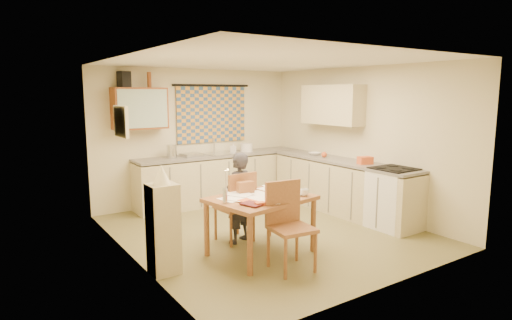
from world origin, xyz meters
TOP-DOWN VIEW (x-y plane):
  - floor at (0.00, 0.00)m, footprint 4.00×4.50m
  - ceiling at (0.00, 0.00)m, footprint 4.00×4.50m
  - wall_back at (0.00, 2.26)m, footprint 4.00×0.02m
  - wall_front at (0.00, -2.26)m, footprint 4.00×0.02m
  - wall_left at (-2.01, 0.00)m, footprint 0.02×4.50m
  - wall_right at (2.01, 0.00)m, footprint 0.02×4.50m
  - window_blind at (0.30, 2.22)m, footprint 1.45×0.03m
  - curtain_rod at (0.30, 2.20)m, footprint 1.60×0.04m
  - wall_cabinet at (-1.15, 2.08)m, footprint 0.90×0.34m
  - wall_cabinet_glass at (-1.15, 1.91)m, footprint 0.84×0.02m
  - upper_cabinet_right at (1.83, 0.55)m, footprint 0.34×1.30m
  - framed_print at (-1.97, 0.40)m, footprint 0.04×0.50m
  - print_canvas at (-1.95, 0.40)m, footprint 0.01×0.42m
  - counter_back at (0.33, 1.95)m, footprint 3.30×0.62m
  - counter_right at (1.70, 0.12)m, footprint 0.62×2.95m
  - stove at (1.70, -0.95)m, footprint 0.61×0.61m
  - sink at (0.32, 1.95)m, footprint 0.61×0.52m
  - tap at (0.29, 2.13)m, footprint 0.04×0.04m
  - dish_rack at (-0.28, 1.95)m, footprint 0.38×0.33m
  - kettle at (-0.65, 1.95)m, footprint 0.19×0.19m
  - mixing_bowl at (0.91, 1.95)m, footprint 0.30×0.30m
  - soap_bottle at (0.64, 2.00)m, footprint 0.15×0.15m
  - bowl at (1.70, 0.84)m, footprint 0.29×0.29m
  - orange_bag at (1.70, -0.38)m, footprint 0.26×0.22m
  - fruit_orange at (1.65, 0.53)m, footprint 0.10×0.10m
  - speaker at (-1.39, 2.08)m, footprint 0.19×0.23m
  - bottle_green at (-1.33, 2.08)m, footprint 0.09×0.09m
  - bottle_brown at (-0.96, 2.08)m, footprint 0.08×0.08m
  - dining_table at (-0.57, -0.70)m, footprint 1.37×1.12m
  - chair_far at (-0.60, -0.11)m, footprint 0.48×0.48m
  - chair_near at (-0.57, -1.31)m, footprint 0.52×0.52m
  - person at (-0.58, -0.17)m, footprint 0.66×0.61m
  - shelf_stand at (-1.84, -0.59)m, footprint 0.32×0.30m
  - lampshade at (-1.84, -0.59)m, footprint 0.20×0.20m
  - letter_rack at (-0.64, -0.44)m, footprint 0.23×0.11m
  - mug at (-0.07, -0.97)m, footprint 0.16×0.16m
  - magazine at (-0.98, -1.01)m, footprint 0.32×0.35m
  - book at (-0.93, -0.84)m, footprint 0.24×0.29m
  - orange_box at (-0.82, -1.04)m, footprint 0.13×0.09m
  - eyeglasses at (-0.35, -1.00)m, footprint 0.13×0.06m
  - candle_holder at (-1.10, -0.72)m, footprint 0.07×0.07m
  - candle at (-1.09, -0.72)m, footprint 0.03×0.03m
  - candle_flame at (-1.09, -0.76)m, footprint 0.02×0.02m
  - papers at (-0.53, -0.64)m, footprint 1.17×0.95m

SIDE VIEW (x-z plane):
  - floor at x=0.00m, z-range -0.02..0.00m
  - chair_far at x=-0.60m, z-range -0.19..0.80m
  - chair_near at x=-0.57m, z-range -0.20..0.83m
  - dining_table at x=-0.57m, z-range 0.00..0.75m
  - counter_right at x=1.70m, z-range -0.01..0.91m
  - counter_back at x=0.33m, z-range -0.01..0.91m
  - stove at x=1.70m, z-range 0.00..0.94m
  - shelf_stand at x=-1.84m, z-range 0.00..1.05m
  - person at x=-0.58m, z-range 0.00..1.26m
  - eyeglasses at x=-0.35m, z-range 0.75..0.77m
  - book at x=-0.93m, z-range 0.75..0.77m
  - magazine at x=-0.98m, z-range 0.75..0.77m
  - papers at x=-0.53m, z-range 0.75..0.77m
  - orange_box at x=-0.82m, z-range 0.75..0.79m
  - mug at x=-0.07m, z-range 0.75..0.84m
  - letter_rack at x=-0.64m, z-range 0.75..0.91m
  - candle_holder at x=-1.10m, z-range 0.75..0.93m
  - sink at x=0.32m, z-range 0.83..0.93m
  - bowl at x=1.70m, z-range 0.92..0.97m
  - dish_rack at x=-0.28m, z-range 0.92..0.98m
  - fruit_orange at x=1.65m, z-range 0.92..1.02m
  - orange_bag at x=1.70m, z-range 0.92..1.04m
  - mixing_bowl at x=0.91m, z-range 0.92..1.08m
  - soap_bottle at x=0.64m, z-range 0.92..1.11m
  - kettle at x=-0.65m, z-range 0.92..1.16m
  - candle at x=-1.09m, z-range 0.93..1.15m
  - tap at x=0.29m, z-range 0.92..1.20m
  - lampshade at x=-1.84m, z-range 1.05..1.27m
  - candle_flame at x=-1.09m, z-range 1.15..1.17m
  - wall_back at x=0.00m, z-range 0.00..2.50m
  - wall_front at x=0.00m, z-range 0.00..2.50m
  - wall_left at x=-2.01m, z-range 0.00..2.50m
  - wall_right at x=2.01m, z-range 0.00..2.50m
  - window_blind at x=0.30m, z-range 1.12..2.17m
  - framed_print at x=-1.97m, z-range 1.50..1.90m
  - print_canvas at x=-1.95m, z-range 1.54..1.86m
  - wall_cabinet at x=-1.15m, z-range 1.45..2.15m
  - wall_cabinet_glass at x=-1.15m, z-range 1.48..2.12m
  - upper_cabinet_right at x=1.83m, z-range 1.50..2.20m
  - curtain_rod at x=0.30m, z-range 2.18..2.22m
  - speaker at x=-1.39m, z-range 2.15..2.41m
  - bottle_green at x=-1.33m, z-range 2.15..2.41m
  - bottle_brown at x=-0.96m, z-range 2.15..2.41m
  - ceiling at x=0.00m, z-range 2.50..2.52m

